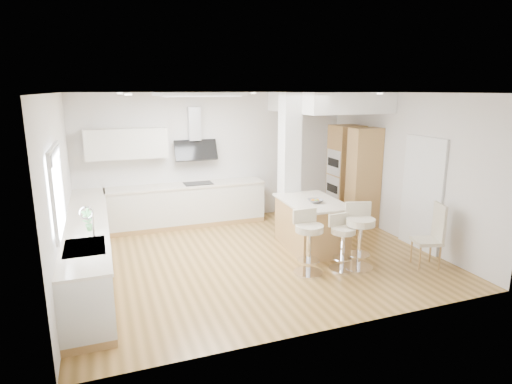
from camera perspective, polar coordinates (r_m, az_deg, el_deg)
name	(u,v)px	position (r m, az deg, el deg)	size (l,w,h in m)	color
ground	(256,257)	(7.56, -0.03, -8.64)	(6.00, 6.00, 0.00)	#A0763B
ceiling	(256,257)	(7.56, -0.03, -8.64)	(6.00, 5.00, 0.02)	white
wall_back	(217,157)	(9.50, -5.27, 4.65)	(6.00, 0.04, 2.80)	silver
wall_left	(60,193)	(6.76, -24.64, -0.14)	(0.04, 5.00, 2.80)	silver
wall_right	(403,168)	(8.65, 19.00, 3.10)	(0.04, 5.00, 2.80)	silver
skylight	(199,95)	(7.36, -7.63, 12.76)	(4.10, 2.10, 0.06)	silver
window_left	(56,186)	(5.82, -25.07, 0.76)	(0.06, 1.28, 1.07)	white
doorway_right	(422,195)	(8.26, 21.25, -0.38)	(0.05, 1.00, 2.10)	#4E473D
counter_left	(89,247)	(7.22, -21.41, -6.82)	(0.63, 4.50, 1.35)	#B1854C
counter_back	(179,194)	(9.18, -10.23, -0.30)	(3.62, 0.63, 2.50)	#B1854C
pillar	(289,166)	(8.41, 4.46, 3.53)	(0.35, 0.35, 2.80)	silver
soffit	(327,102)	(9.17, 9.50, 11.75)	(1.78, 2.20, 0.40)	white
oven_column	(352,175)	(9.49, 12.68, 2.22)	(0.63, 1.21, 2.10)	#B1854C
peninsula	(311,224)	(7.91, 7.35, -4.26)	(1.05, 1.52, 0.97)	#B1854C
bar_stool_a	(308,239)	(6.77, 7.00, -6.21)	(0.47, 0.47, 1.03)	silver
bar_stool_b	(342,239)	(7.03, 11.42, -6.23)	(0.44, 0.44, 0.91)	silver
bar_stool_c	(360,233)	(7.12, 13.64, -5.27)	(0.61, 0.61, 1.07)	silver
dining_chair	(433,233)	(7.58, 22.51, -5.10)	(0.51, 0.51, 1.06)	beige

